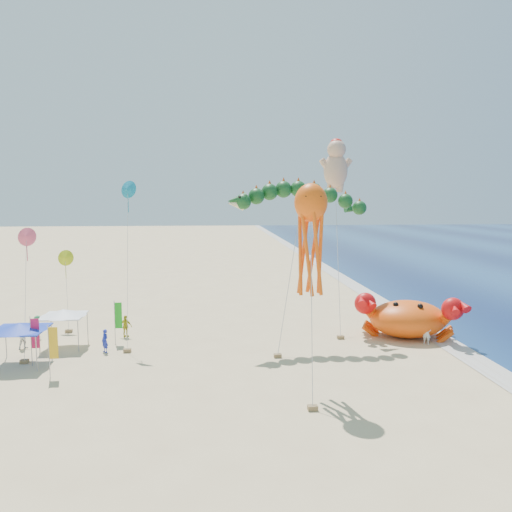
{
  "coord_description": "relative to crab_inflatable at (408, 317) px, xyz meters",
  "views": [
    {
      "loc": [
        -5.02,
        -32.62,
        10.54
      ],
      "look_at": [
        -2.0,
        2.0,
        6.5
      ],
      "focal_mm": 35.0,
      "sensor_mm": 36.0,
      "label": 1
    }
  ],
  "objects": [
    {
      "name": "ground",
      "position": [
        -9.76,
        -3.35,
        -1.51
      ],
      "size": [
        320.0,
        320.0,
        0.0
      ],
      "primitive_type": "plane",
      "color": "#D1B784",
      "rests_on": "ground"
    },
    {
      "name": "foam_strip",
      "position": [
        2.24,
        -3.35,
        -1.51
      ],
      "size": [
        320.0,
        320.0,
        0.0
      ],
      "primitive_type": "plane",
      "color": "silver",
      "rests_on": "ground"
    },
    {
      "name": "crab_inflatable",
      "position": [
        0.0,
        0.0,
        0.0
      ],
      "size": [
        7.84,
        6.66,
        3.44
      ],
      "color": "#F6500C",
      "rests_on": "ground"
    },
    {
      "name": "dragon_kite",
      "position": [
        -8.41,
        0.75,
        8.76
      ],
      "size": [
        10.78,
        6.85,
        11.45
      ],
      "color": "#113F19",
      "rests_on": "ground"
    },
    {
      "name": "cherub_kite",
      "position": [
        -4.02,
        7.25,
        11.96
      ],
      "size": [
        2.53,
        8.46,
        15.67
      ],
      "color": "#DBA686",
      "rests_on": "ground"
    },
    {
      "name": "octopus_kite",
      "position": [
        -9.45,
        -9.16,
        7.25
      ],
      "size": [
        1.82,
        4.3,
        11.35
      ],
      "color": "#FF5A0D",
      "rests_on": "ground"
    },
    {
      "name": "canopy_blue",
      "position": [
        -27.05,
        -3.95,
        0.93
      ],
      "size": [
        3.52,
        3.52,
        2.71
      ],
      "color": "gray",
      "rests_on": "ground"
    },
    {
      "name": "canopy_white",
      "position": [
        -25.39,
        -0.27,
        0.93
      ],
      "size": [
        3.13,
        3.13,
        2.71
      ],
      "color": "gray",
      "rests_on": "ground"
    },
    {
      "name": "feather_flags",
      "position": [
        -25.62,
        -3.05,
        0.5
      ],
      "size": [
        9.48,
        6.75,
        3.2
      ],
      "color": "gray",
      "rests_on": "ground"
    },
    {
      "name": "beachgoers",
      "position": [
        -23.18,
        0.59,
        -0.68
      ],
      "size": [
        29.55,
        5.13,
        1.7
      ],
      "color": "silver",
      "rests_on": "ground"
    },
    {
      "name": "small_kites",
      "position": [
        -25.03,
        1.8,
        5.9
      ],
      "size": [
        8.13,
        9.42,
        11.86
      ],
      "color": "#B7C816",
      "rests_on": "ground"
    }
  ]
}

